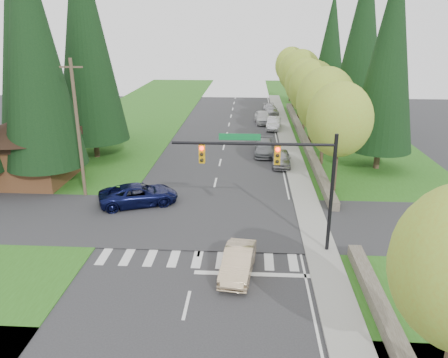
# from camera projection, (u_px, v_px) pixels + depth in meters

# --- Properties ---
(ground) EXTENTS (120.00, 120.00, 0.00)m
(ground) POSITION_uv_depth(u_px,v_px,m) (190.00, 292.00, 20.88)
(ground) COLOR #28282B
(ground) RESTS_ON ground
(grass_east) EXTENTS (14.00, 110.00, 0.06)m
(grass_east) POSITION_uv_depth(u_px,v_px,m) (364.00, 168.00, 38.94)
(grass_east) COLOR #285717
(grass_east) RESTS_ON ground
(grass_west) EXTENTS (14.00, 110.00, 0.06)m
(grass_west) POSITION_uv_depth(u_px,v_px,m) (80.00, 163.00, 40.44)
(grass_west) COLOR #285717
(grass_west) RESTS_ON ground
(cross_street) EXTENTS (120.00, 8.00, 0.10)m
(cross_street) POSITION_uv_depth(u_px,v_px,m) (206.00, 222.00, 28.41)
(cross_street) COLOR #28282B
(cross_street) RESTS_ON ground
(sidewalk_east) EXTENTS (1.80, 80.00, 0.13)m
(sidewalk_east) POSITION_uv_depth(u_px,v_px,m) (294.00, 160.00, 41.17)
(sidewalk_east) COLOR gray
(sidewalk_east) RESTS_ON ground
(curb_east) EXTENTS (0.20, 80.00, 0.13)m
(curb_east) POSITION_uv_depth(u_px,v_px,m) (285.00, 160.00, 41.21)
(curb_east) COLOR gray
(curb_east) RESTS_ON ground
(stone_wall_south) EXTENTS (0.70, 14.00, 0.70)m
(stone_wall_south) POSITION_uv_depth(u_px,v_px,m) (393.00, 336.00, 17.44)
(stone_wall_south) COLOR #4C4438
(stone_wall_south) RESTS_ON ground
(stone_wall_north) EXTENTS (0.70, 40.00, 0.70)m
(stone_wall_north) POSITION_uv_depth(u_px,v_px,m) (303.00, 137.00, 48.50)
(stone_wall_north) COLOR #4C4438
(stone_wall_north) RESTS_ON ground
(traffic_signal) EXTENTS (8.70, 0.37, 6.80)m
(traffic_signal) POSITION_uv_depth(u_px,v_px,m) (280.00, 166.00, 23.20)
(traffic_signal) COLOR black
(traffic_signal) RESTS_ON ground
(brown_building) EXTENTS (8.40, 8.40, 5.40)m
(brown_building) POSITION_uv_depth(u_px,v_px,m) (28.00, 144.00, 34.82)
(brown_building) COLOR #4C2D19
(brown_building) RESTS_ON ground
(utility_pole) EXTENTS (1.60, 0.24, 10.00)m
(utility_pole) POSITION_uv_depth(u_px,v_px,m) (78.00, 128.00, 31.01)
(utility_pole) COLOR #473828
(utility_pole) RESTS_ON ground
(decid_tree_0) EXTENTS (4.80, 4.80, 8.37)m
(decid_tree_0) POSITION_uv_depth(u_px,v_px,m) (339.00, 120.00, 31.66)
(decid_tree_0) COLOR #38281C
(decid_tree_0) RESTS_ON ground
(decid_tree_1) EXTENTS (5.20, 5.20, 8.80)m
(decid_tree_1) POSITION_uv_depth(u_px,v_px,m) (326.00, 101.00, 38.18)
(decid_tree_1) COLOR #38281C
(decid_tree_1) RESTS_ON ground
(decid_tree_2) EXTENTS (5.00, 5.00, 8.82)m
(decid_tree_2) POSITION_uv_depth(u_px,v_px,m) (313.00, 89.00, 44.73)
(decid_tree_2) COLOR #38281C
(decid_tree_2) RESTS_ON ground
(decid_tree_3) EXTENTS (5.00, 5.00, 8.55)m
(decid_tree_3) POSITION_uv_depth(u_px,v_px,m) (306.00, 83.00, 51.40)
(decid_tree_3) COLOR #38281C
(decid_tree_3) RESTS_ON ground
(decid_tree_4) EXTENTS (5.40, 5.40, 9.18)m
(decid_tree_4) POSITION_uv_depth(u_px,v_px,m) (301.00, 73.00, 57.85)
(decid_tree_4) COLOR #38281C
(decid_tree_4) RESTS_ON ground
(decid_tree_5) EXTENTS (4.80, 4.80, 8.30)m
(decid_tree_5) POSITION_uv_depth(u_px,v_px,m) (294.00, 72.00, 64.63)
(decid_tree_5) COLOR #38281C
(decid_tree_5) RESTS_ON ground
(decid_tree_6) EXTENTS (5.20, 5.20, 8.86)m
(decid_tree_6) POSITION_uv_depth(u_px,v_px,m) (291.00, 66.00, 71.10)
(decid_tree_6) COLOR #38281C
(decid_tree_6) RESTS_ON ground
(conifer_w_a) EXTENTS (6.12, 6.12, 19.80)m
(conifer_w_a) POSITION_uv_depth(u_px,v_px,m) (32.00, 44.00, 31.21)
(conifer_w_a) COLOR #38281C
(conifer_w_a) RESTS_ON ground
(conifer_w_b) EXTENTS (5.44, 5.44, 17.80)m
(conifer_w_b) POSITION_uv_depth(u_px,v_px,m) (21.00, 55.00, 35.48)
(conifer_w_b) COLOR #38281C
(conifer_w_b) RESTS_ON ground
(conifer_w_c) EXTENTS (6.46, 6.46, 20.80)m
(conifer_w_c) POSITION_uv_depth(u_px,v_px,m) (85.00, 35.00, 38.52)
(conifer_w_c) COLOR #38281C
(conifer_w_c) RESTS_ON ground
(conifer_w_e) EXTENTS (5.78, 5.78, 18.80)m
(conifer_w_e) POSITION_uv_depth(u_px,v_px,m) (88.00, 44.00, 44.61)
(conifer_w_e) COLOR #38281C
(conifer_w_e) RESTS_ON ground
(conifer_e_a) EXTENTS (5.44, 5.44, 17.80)m
(conifer_e_a) POSITION_uv_depth(u_px,v_px,m) (390.00, 55.00, 35.63)
(conifer_e_a) COLOR #38281C
(conifer_e_a) RESTS_ON ground
(conifer_e_b) EXTENTS (6.12, 6.12, 19.80)m
(conifer_e_b) POSITION_uv_depth(u_px,v_px,m) (363.00, 37.00, 48.42)
(conifer_e_b) COLOR #38281C
(conifer_e_b) RESTS_ON ground
(conifer_e_c) EXTENTS (5.10, 5.10, 16.80)m
(conifer_e_c) POSITION_uv_depth(u_px,v_px,m) (331.00, 46.00, 62.15)
(conifer_e_c) COLOR #38281C
(conifer_e_c) RESTS_ON ground
(sedan_champagne) EXTENTS (1.92, 4.29, 1.37)m
(sedan_champagne) POSITION_uv_depth(u_px,v_px,m) (238.00, 262.00, 22.23)
(sedan_champagne) COLOR #D2B48C
(sedan_champagne) RESTS_ON ground
(suv_navy) EXTENTS (6.02, 4.29, 1.52)m
(suv_navy) POSITION_uv_depth(u_px,v_px,m) (139.00, 195.00, 30.85)
(suv_navy) COLOR #0B0F37
(suv_navy) RESTS_ON ground
(parked_car_a) EXTENTS (1.79, 4.17, 1.40)m
(parked_car_a) POSITION_uv_depth(u_px,v_px,m) (281.00, 158.00, 39.47)
(parked_car_a) COLOR #9D9DA2
(parked_car_a) RESTS_ON ground
(parked_car_b) EXTENTS (2.05, 4.86, 1.40)m
(parked_car_b) POSITION_uv_depth(u_px,v_px,m) (265.00, 148.00, 42.96)
(parked_car_b) COLOR slate
(parked_car_b) RESTS_ON ground
(parked_car_c) EXTENTS (2.04, 4.55, 1.45)m
(parked_car_c) POSITION_uv_depth(u_px,v_px,m) (274.00, 123.00, 53.39)
(parked_car_c) COLOR #BCBDC2
(parked_car_c) RESTS_ON ground
(parked_car_d) EXTENTS (2.33, 4.85, 1.60)m
(parked_car_d) POSITION_uv_depth(u_px,v_px,m) (263.00, 117.00, 56.62)
(parked_car_d) COLOR silver
(parked_car_d) RESTS_ON ground
(parked_car_e) EXTENTS (2.41, 4.72, 1.31)m
(parked_car_e) POSITION_uv_depth(u_px,v_px,m) (271.00, 110.00, 62.44)
(parked_car_e) COLOR #A2A2A7
(parked_car_e) RESTS_ON ground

